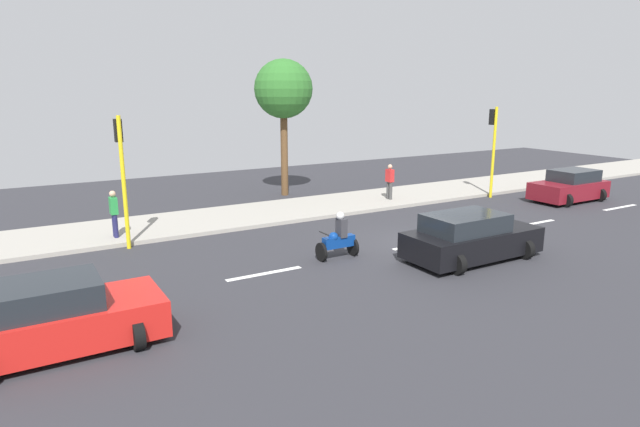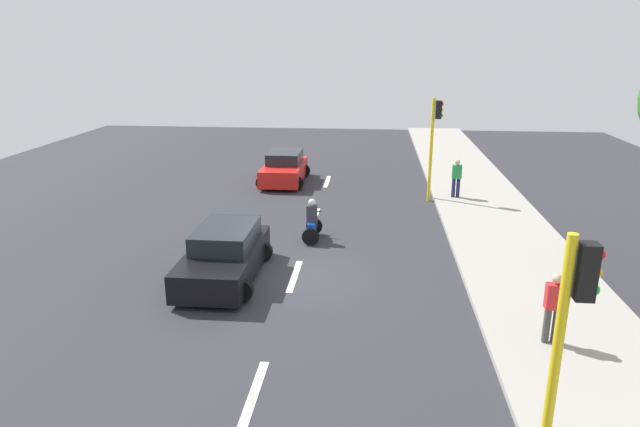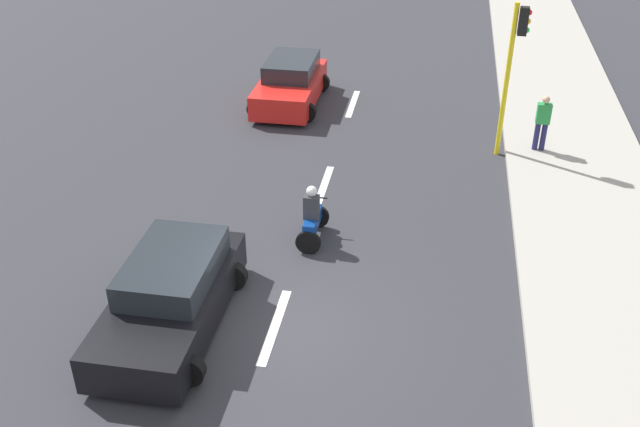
{
  "view_description": "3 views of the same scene",
  "coord_description": "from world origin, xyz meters",
  "px_view_note": "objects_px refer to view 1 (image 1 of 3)",
  "views": [
    {
      "loc": [
        -13.81,
        12.23,
        5.32
      ],
      "look_at": [
        0.83,
        3.61,
        1.39
      ],
      "focal_mm": 30.15,
      "sensor_mm": 36.0,
      "label": 1
    },
    {
      "loc": [
        2.25,
        -15.61,
        6.79
      ],
      "look_at": [
        0.51,
        2.72,
        1.16
      ],
      "focal_mm": 31.79,
      "sensor_mm": 36.0,
      "label": 2
    },
    {
      "loc": [
        2.87,
        -11.11,
        9.58
      ],
      "look_at": [
        0.57,
        2.11,
        1.51
      ],
      "focal_mm": 40.5,
      "sensor_mm": 36.0,
      "label": 3
    }
  ],
  "objects_px": {
    "traffic_light_corner": "(493,139)",
    "street_tree_center": "(283,90)",
    "motorcycle": "(338,239)",
    "traffic_light_midblock": "(122,163)",
    "car_maroon": "(570,187)",
    "car_black": "(470,238)",
    "car_red": "(56,318)",
    "pedestrian_near_signal": "(390,181)",
    "pedestrian_by_tree": "(114,212)"
  },
  "relations": [
    {
      "from": "motorcycle",
      "to": "traffic_light_corner",
      "type": "xyz_separation_m",
      "value": [
        4.66,
        -12.02,
        2.29
      ]
    },
    {
      "from": "pedestrian_by_tree",
      "to": "traffic_light_corner",
      "type": "bearing_deg",
      "value": -93.52
    },
    {
      "from": "motorcycle",
      "to": "pedestrian_by_tree",
      "type": "xyz_separation_m",
      "value": [
        5.76,
        5.8,
        0.42
      ]
    },
    {
      "from": "car_black",
      "to": "street_tree_center",
      "type": "distance_m",
      "value": 13.44
    },
    {
      "from": "car_red",
      "to": "pedestrian_near_signal",
      "type": "xyz_separation_m",
      "value": [
        8.54,
        -15.27,
        0.35
      ]
    },
    {
      "from": "car_black",
      "to": "pedestrian_by_tree",
      "type": "relative_size",
      "value": 2.67
    },
    {
      "from": "motorcycle",
      "to": "traffic_light_midblock",
      "type": "bearing_deg",
      "value": 50.22
    },
    {
      "from": "traffic_light_corner",
      "to": "traffic_light_midblock",
      "type": "height_order",
      "value": "same"
    },
    {
      "from": "car_maroon",
      "to": "traffic_light_corner",
      "type": "relative_size",
      "value": 0.87
    },
    {
      "from": "motorcycle",
      "to": "car_black",
      "type": "bearing_deg",
      "value": -121.96
    },
    {
      "from": "pedestrian_near_signal",
      "to": "traffic_light_corner",
      "type": "distance_m",
      "value": 5.69
    },
    {
      "from": "pedestrian_near_signal",
      "to": "car_maroon",
      "type": "bearing_deg",
      "value": -118.66
    },
    {
      "from": "pedestrian_by_tree",
      "to": "street_tree_center",
      "type": "relative_size",
      "value": 0.25
    },
    {
      "from": "car_black",
      "to": "street_tree_center",
      "type": "height_order",
      "value": "street_tree_center"
    },
    {
      "from": "motorcycle",
      "to": "traffic_light_corner",
      "type": "distance_m",
      "value": 13.09
    },
    {
      "from": "car_red",
      "to": "traffic_light_corner",
      "type": "xyz_separation_m",
      "value": [
        6.97,
        -20.42,
        2.22
      ]
    },
    {
      "from": "pedestrian_by_tree",
      "to": "traffic_light_corner",
      "type": "xyz_separation_m",
      "value": [
        -1.1,
        -17.82,
        1.87
      ]
    },
    {
      "from": "traffic_light_corner",
      "to": "pedestrian_near_signal",
      "type": "bearing_deg",
      "value": 73.11
    },
    {
      "from": "pedestrian_near_signal",
      "to": "street_tree_center",
      "type": "height_order",
      "value": "street_tree_center"
    },
    {
      "from": "traffic_light_midblock",
      "to": "traffic_light_corner",
      "type": "bearing_deg",
      "value": -90.0
    },
    {
      "from": "traffic_light_corner",
      "to": "street_tree_center",
      "type": "xyz_separation_m",
      "value": [
        5.75,
        8.67,
        2.35
      ]
    },
    {
      "from": "car_maroon",
      "to": "street_tree_center",
      "type": "height_order",
      "value": "street_tree_center"
    },
    {
      "from": "car_black",
      "to": "motorcycle",
      "type": "xyz_separation_m",
      "value": [
        2.23,
        3.57,
        -0.07
      ]
    },
    {
      "from": "pedestrian_by_tree",
      "to": "traffic_light_midblock",
      "type": "height_order",
      "value": "traffic_light_midblock"
    },
    {
      "from": "car_red",
      "to": "traffic_light_midblock",
      "type": "distance_m",
      "value": 7.84
    },
    {
      "from": "pedestrian_by_tree",
      "to": "traffic_light_corner",
      "type": "distance_m",
      "value": 17.95
    },
    {
      "from": "traffic_light_midblock",
      "to": "car_maroon",
      "type": "bearing_deg",
      "value": -97.52
    },
    {
      "from": "car_black",
      "to": "car_red",
      "type": "xyz_separation_m",
      "value": [
        -0.08,
        11.98,
        -0.0
      ]
    },
    {
      "from": "traffic_light_corner",
      "to": "traffic_light_midblock",
      "type": "distance_m",
      "value": 17.62
    },
    {
      "from": "car_red",
      "to": "pedestrian_by_tree",
      "type": "xyz_separation_m",
      "value": [
        8.07,
        -2.6,
        0.35
      ]
    },
    {
      "from": "motorcycle",
      "to": "street_tree_center",
      "type": "distance_m",
      "value": 11.88
    },
    {
      "from": "pedestrian_near_signal",
      "to": "pedestrian_by_tree",
      "type": "height_order",
      "value": "same"
    },
    {
      "from": "street_tree_center",
      "to": "car_red",
      "type": "bearing_deg",
      "value": 137.27
    },
    {
      "from": "traffic_light_midblock",
      "to": "street_tree_center",
      "type": "bearing_deg",
      "value": -57.29
    },
    {
      "from": "car_black",
      "to": "pedestrian_by_tree",
      "type": "distance_m",
      "value": 12.32
    },
    {
      "from": "car_red",
      "to": "pedestrian_by_tree",
      "type": "height_order",
      "value": "pedestrian_by_tree"
    },
    {
      "from": "motorcycle",
      "to": "pedestrian_near_signal",
      "type": "distance_m",
      "value": 9.28
    },
    {
      "from": "traffic_light_corner",
      "to": "motorcycle",
      "type": "bearing_deg",
      "value": 111.21
    },
    {
      "from": "car_red",
      "to": "traffic_light_midblock",
      "type": "bearing_deg",
      "value": -21.88
    },
    {
      "from": "traffic_light_corner",
      "to": "street_tree_center",
      "type": "distance_m",
      "value": 10.66
    },
    {
      "from": "car_black",
      "to": "car_maroon",
      "type": "bearing_deg",
      "value": -69.05
    },
    {
      "from": "pedestrian_near_signal",
      "to": "traffic_light_corner",
      "type": "bearing_deg",
      "value": -106.89
    },
    {
      "from": "car_black",
      "to": "pedestrian_near_signal",
      "type": "bearing_deg",
      "value": -21.31
    },
    {
      "from": "car_red",
      "to": "traffic_light_corner",
      "type": "height_order",
      "value": "traffic_light_corner"
    },
    {
      "from": "traffic_light_midblock",
      "to": "motorcycle",
      "type": "bearing_deg",
      "value": -129.78
    },
    {
      "from": "car_black",
      "to": "street_tree_center",
      "type": "bearing_deg",
      "value": 1.02
    },
    {
      "from": "car_maroon",
      "to": "traffic_light_corner",
      "type": "height_order",
      "value": "traffic_light_corner"
    },
    {
      "from": "pedestrian_near_signal",
      "to": "pedestrian_by_tree",
      "type": "relative_size",
      "value": 1.0
    },
    {
      "from": "car_maroon",
      "to": "motorcycle",
      "type": "xyz_separation_m",
      "value": [
        -2.0,
        14.61,
        -0.07
      ]
    },
    {
      "from": "motorcycle",
      "to": "pedestrian_near_signal",
      "type": "relative_size",
      "value": 0.91
    }
  ]
}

